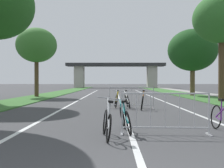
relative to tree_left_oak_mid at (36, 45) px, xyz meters
The scene contains 17 objects.
grass_verge_left 8.48m from the tree_left_oak_mid, 87.77° to the left, with size 2.92×71.29×0.05m, color #386B2D.
grass_verge_right 16.20m from the tree_left_oak_mid, 27.68° to the left, with size 2.92×71.29×0.05m, color #386B2D.
sidewalk_path_right 18.23m from the tree_left_oak_mid, 24.15° to the left, with size 1.77×71.29×0.08m, color gray.
lane_stripe_center 8.42m from the tree_left_oak_mid, 10.46° to the right, with size 0.14×41.24×0.01m, color silver.
lane_stripe_right_lane 10.98m from the tree_left_oak_mid, ahead, with size 0.14×41.24×0.01m, color silver.
lane_stripe_left_lane 6.18m from the tree_left_oak_mid, 17.49° to the right, with size 0.14×41.24×0.01m, color silver.
overpass_bridge 37.67m from the tree_left_oak_mid, 79.22° to the left, with size 21.05×3.81×5.27m.
tree_left_oak_mid is the anchor object (origin of this frame).
tree_right_cypress_far 14.89m from the tree_left_oak_mid, 23.29° to the right, with size 3.77×3.77×7.03m.
tree_right_pine_far 14.00m from the tree_left_oak_mid, ahead, with size 4.52×4.52×6.15m.
crowd_barrier_nearest 19.44m from the tree_left_oak_mid, 65.51° to the right, with size 2.23×0.55×1.05m.
crowd_barrier_second 13.39m from the tree_left_oak_mid, 54.21° to the right, with size 2.23×0.55×1.05m.
bicycle_orange_1 14.07m from the tree_left_oak_mid, 53.68° to the right, with size 0.53×1.77×0.93m.
bicycle_teal_2 18.77m from the tree_left_oak_mid, 67.84° to the right, with size 0.54×1.64×0.87m.
bicycle_yellow_3 12.59m from the tree_left_oak_mid, 55.53° to the right, with size 0.52×1.66×0.90m.
bicycle_silver_4 19.35m from the tree_left_oak_mid, 70.06° to the right, with size 0.56×1.62×0.96m.
bicycle_white_5 13.06m from the tree_left_oak_mid, 53.99° to the right, with size 0.50×1.73×0.91m.
Camera 1 is at (-0.44, -2.54, 1.33)m, focal length 45.86 mm.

